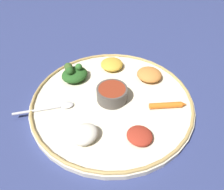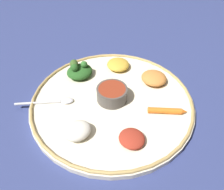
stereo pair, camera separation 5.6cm
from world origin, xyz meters
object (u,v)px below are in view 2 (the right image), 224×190
at_px(center_bowl, 112,93).
at_px(spoon, 54,102).
at_px(greens_pile, 79,70).
at_px(carrot_near_spoon, 167,111).

height_order(center_bowl, spoon, center_bowl).
distance_m(greens_pile, carrot_near_spoon, 0.28).
relative_size(center_bowl, greens_pile, 0.79).
xyz_separation_m(spoon, carrot_near_spoon, (0.28, 0.08, 0.00)).
relative_size(spoon, greens_pile, 1.38).
relative_size(center_bowl, carrot_near_spoon, 0.83).
bearing_deg(spoon, greens_pile, 88.08).
distance_m(center_bowl, spoon, 0.16).
distance_m(center_bowl, carrot_near_spoon, 0.15).
xyz_separation_m(center_bowl, carrot_near_spoon, (0.15, 0.01, -0.01)).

